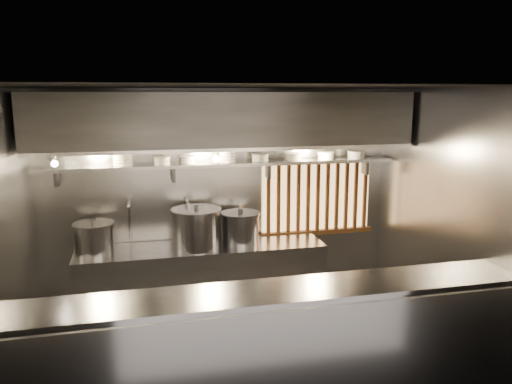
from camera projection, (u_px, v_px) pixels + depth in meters
name	position (u px, v px, depth m)	size (l,w,h in m)	color
floor	(246.00, 357.00, 5.26)	(4.50, 4.50, 0.00)	black
ceiling	(245.00, 86.00, 4.72)	(4.50, 4.50, 0.00)	black
wall_back	(221.00, 199.00, 6.42)	(4.50, 4.50, 0.00)	gray
wall_left	(1.00, 245.00, 4.48)	(3.00, 3.00, 0.00)	gray
wall_right	(444.00, 217.00, 5.50)	(3.00, 3.00, 0.00)	gray
serving_counter	(269.00, 353.00, 4.24)	(4.50, 0.56, 1.13)	#9C9CA1
cooking_bench	(203.00, 281.00, 6.18)	(3.00, 0.70, 0.90)	#9C9CA1
bowl_shelf	(223.00, 164.00, 6.16)	(4.40, 0.34, 0.04)	#9C9CA1
exhaust_hood	(225.00, 120.00, 5.84)	(4.40, 0.81, 0.65)	#2D2D30
wood_screen	(317.00, 196.00, 6.68)	(1.56, 0.09, 1.04)	#F8BC6F
faucet_left	(129.00, 213.00, 6.05)	(0.04, 0.30, 0.50)	silver
faucet_right	(187.00, 210.00, 6.21)	(0.04, 0.30, 0.50)	silver
heat_lamp	(52.00, 158.00, 5.24)	(0.25, 0.35, 0.20)	#9C9CA1
pendant_bulb	(216.00, 159.00, 6.00)	(0.09, 0.09, 0.19)	#2D2D30
stock_pot_left	(94.00, 238.00, 5.79)	(0.62, 0.62, 0.41)	#9C9CA1
stock_pot_mid	(241.00, 228.00, 6.20)	(0.64, 0.64, 0.43)	#9C9CA1
stock_pot_right	(197.00, 228.00, 5.99)	(0.79, 0.79, 0.52)	#9C9CA1
bowl_stack_0	(123.00, 158.00, 5.87)	(0.24, 0.24, 0.17)	silver
bowl_stack_1	(162.00, 160.00, 5.98)	(0.21, 0.21, 0.09)	silver
bowl_stack_2	(188.00, 160.00, 6.05)	(0.20, 0.20, 0.09)	silver
bowl_stack_3	(227.00, 155.00, 6.15)	(0.22, 0.22, 0.17)	silver
bowl_stack_4	(260.00, 157.00, 6.25)	(0.22, 0.22, 0.09)	silver
bowl_stack_5	(293.00, 156.00, 6.35)	(0.23, 0.23, 0.09)	silver
bowl_stack_6	(326.00, 155.00, 6.45)	(0.22, 0.22, 0.09)	silver
bowl_stack_7	(356.00, 155.00, 6.55)	(0.23, 0.23, 0.09)	silver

